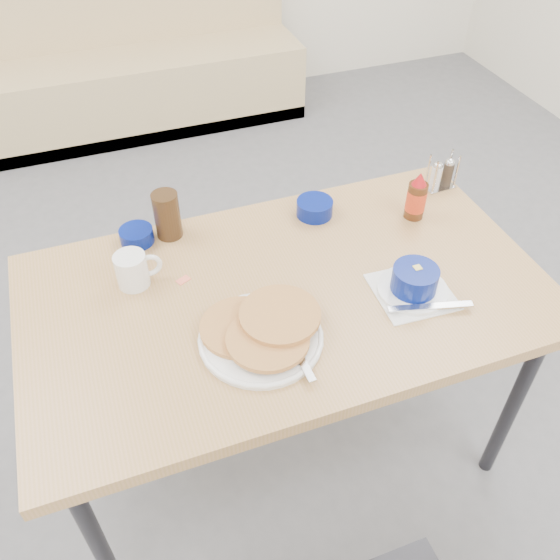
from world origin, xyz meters
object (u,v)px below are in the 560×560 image
object	(u,v)px
creamer_bowl	(137,236)
butter_bowl	(315,208)
booth_bench	(141,65)
condiment_caddy	(441,176)
dining_table	(286,306)
pancake_plate	(262,332)
grits_setting	(414,283)
coffee_mug	(133,269)
syrup_bottle	(416,198)
amber_tumbler	(167,215)

from	to	relation	value
creamer_bowl	butter_bowl	bearing A→B (deg)	-5.87
booth_bench	condiment_caddy	xyz separation A→B (m)	(0.64, -2.25, 0.45)
dining_table	pancake_plate	xyz separation A→B (m)	(-0.12, -0.14, 0.08)
grits_setting	creamer_bowl	bearing A→B (deg)	144.51
butter_bowl	grits_setting	bearing A→B (deg)	-74.42
coffee_mug	creamer_bowl	world-z (taller)	coffee_mug
creamer_bowl	condiment_caddy	distance (m)	0.98
condiment_caddy	grits_setting	bearing A→B (deg)	-132.05
pancake_plate	condiment_caddy	bearing A→B (deg)	29.17
pancake_plate	creamer_bowl	distance (m)	0.53
grits_setting	syrup_bottle	xyz separation A→B (m)	(0.17, 0.30, 0.03)
coffee_mug	amber_tumbler	bearing A→B (deg)	53.08
booth_bench	condiment_caddy	distance (m)	2.38
coffee_mug	syrup_bottle	distance (m)	0.86
syrup_bottle	amber_tumbler	bearing A→B (deg)	166.95
dining_table	creamer_bowl	world-z (taller)	creamer_bowl
pancake_plate	creamer_bowl	size ratio (longest dim) A/B	3.33
dining_table	syrup_bottle	bearing A→B (deg)	19.72
grits_setting	condiment_caddy	world-z (taller)	condiment_caddy
pancake_plate	coffee_mug	distance (m)	0.40
dining_table	amber_tumbler	distance (m)	0.44
condiment_caddy	syrup_bottle	world-z (taller)	syrup_bottle
amber_tumbler	condiment_caddy	bearing A→B (deg)	-3.72
coffee_mug	amber_tumbler	world-z (taller)	amber_tumbler
grits_setting	syrup_bottle	world-z (taller)	syrup_bottle
pancake_plate	amber_tumbler	xyz separation A→B (m)	(-0.13, 0.48, 0.05)
amber_tumbler	syrup_bottle	world-z (taller)	syrup_bottle
dining_table	pancake_plate	world-z (taller)	pancake_plate
coffee_mug	syrup_bottle	size ratio (longest dim) A/B	0.80
amber_tumbler	coffee_mug	bearing A→B (deg)	-126.92
creamer_bowl	butter_bowl	world-z (taller)	butter_bowl
dining_table	grits_setting	world-z (taller)	grits_setting
coffee_mug	amber_tumbler	xyz separation A→B (m)	(0.13, 0.18, 0.02)
grits_setting	butter_bowl	size ratio (longest dim) A/B	1.98
coffee_mug	butter_bowl	bearing A→B (deg)	11.83
creamer_bowl	butter_bowl	size ratio (longest dim) A/B	0.88
dining_table	grits_setting	bearing A→B (deg)	-21.70
grits_setting	condiment_caddy	xyz separation A→B (m)	(0.33, 0.41, 0.01)
coffee_mug	grits_setting	xyz separation A→B (m)	(0.69, -0.29, -0.01)
dining_table	butter_bowl	world-z (taller)	butter_bowl
pancake_plate	syrup_bottle	bearing A→B (deg)	27.58
creamer_bowl	amber_tumbler	size ratio (longest dim) A/B	0.68
butter_bowl	syrup_bottle	xyz separation A→B (m)	(0.28, -0.11, 0.04)
coffee_mug	creamer_bowl	xyz separation A→B (m)	(0.04, 0.18, -0.03)
booth_bench	butter_bowl	world-z (taller)	booth_bench
creamer_bowl	amber_tumbler	world-z (taller)	amber_tumbler
dining_table	pancake_plate	distance (m)	0.20
booth_bench	creamer_bowl	bearing A→B (deg)	-98.78
grits_setting	creamer_bowl	distance (m)	0.80
dining_table	butter_bowl	distance (m)	0.36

